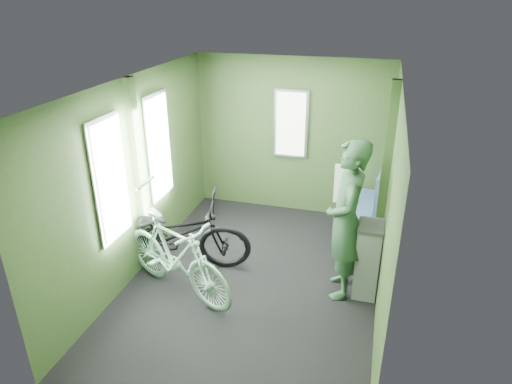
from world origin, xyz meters
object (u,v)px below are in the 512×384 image
at_px(bicycle_mint, 179,293).
at_px(passenger, 346,221).
at_px(bicycle_black, 176,268).
at_px(bench_seat, 363,215).
at_px(waste_box, 367,259).

xyz_separation_m(bicycle_mint, passenger, (1.75, 0.53, 0.90)).
relative_size(bicycle_black, bench_seat, 1.78).
xyz_separation_m(bicycle_black, bicycle_mint, (0.25, -0.45, 0.00)).
height_order(bicycle_black, passenger, passenger).
bearing_deg(bicycle_black, bicycle_mint, -163.27).
relative_size(bicycle_black, passenger, 1.04).
distance_m(bicycle_mint, passenger, 2.04).
bearing_deg(bicycle_black, passenger, -99.34).
bearing_deg(passenger, bench_seat, 166.15).
distance_m(waste_box, bench_seat, 1.34).
xyz_separation_m(bicycle_mint, waste_box, (2.01, 0.57, 0.43)).
bearing_deg(bench_seat, passenger, -88.78).
xyz_separation_m(bicycle_black, waste_box, (2.26, 0.12, 0.43)).
height_order(bicycle_mint, bench_seat, bench_seat).
xyz_separation_m(passenger, waste_box, (0.26, 0.04, -0.46)).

